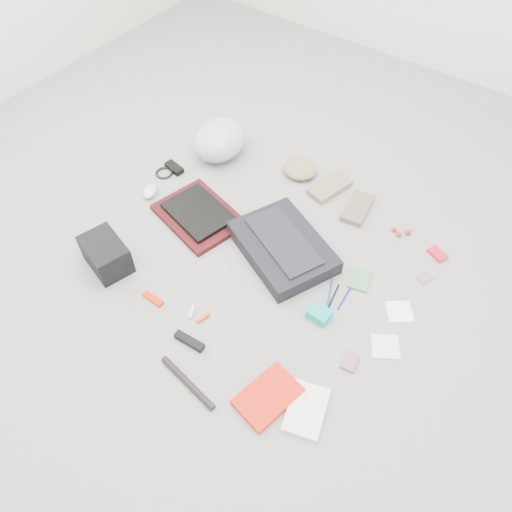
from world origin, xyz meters
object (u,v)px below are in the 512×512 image
Objects in this scene: messenger_bag at (283,247)px; book_red at (268,396)px; camera_bag at (106,254)px; accordion_wallet at (319,314)px; laptop at (198,212)px; bike_helmet at (220,139)px.

messenger_bag is 0.71m from book_red.
camera_bag is (-0.60, -0.52, 0.03)m from messenger_bag.
accordion_wallet is (0.92, 0.32, -0.05)m from camera_bag.
camera_bag is at bearing -93.04° from laptop.
bike_helmet is 1.36× the size of book_red.
bike_helmet is (-0.67, 0.38, 0.06)m from messenger_bag.
laptop is 1.33× the size of book_red.
accordion_wallet is (0.99, -0.58, -0.08)m from bike_helmet.
messenger_bag reaches higher than accordion_wallet.
laptop is at bearing 157.33° from book_red.
laptop is 1.44× the size of camera_bag.
messenger_bag is 0.77m from bike_helmet.
messenger_bag is 1.96× the size of book_red.
camera_bag is at bearing -158.61° from accordion_wallet.
camera_bag reaches higher than laptop.
book_red is (0.95, -0.10, -0.06)m from camera_bag.
laptop is at bearing -69.48° from bike_helmet.
accordion_wallet is at bearing -35.78° from bike_helmet.
messenger_bag is 1.44× the size of bike_helmet.
messenger_bag reaches higher than laptop.
bike_helmet is at bearing 174.49° from messenger_bag.
book_red is (1.02, -1.00, -0.09)m from bike_helmet.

